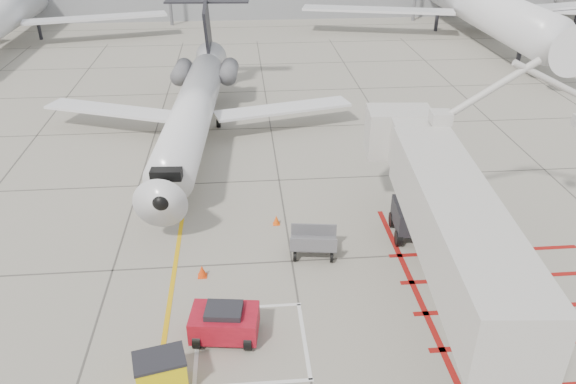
{
  "coord_description": "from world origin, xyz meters",
  "views": [
    {
      "loc": [
        -1.99,
        -16.73,
        15.02
      ],
      "look_at": [
        0.0,
        6.0,
        2.5
      ],
      "focal_mm": 35.0,
      "sensor_mm": 36.0,
      "label": 1
    }
  ],
  "objects_px": {
    "jet_bridge": "(454,238)",
    "spill_bin": "(161,373)",
    "pushback_tug": "(225,322)",
    "regional_jet": "(187,101)"
  },
  "relations": [
    {
      "from": "jet_bridge",
      "to": "spill_bin",
      "type": "distance_m",
      "value": 11.49
    },
    {
      "from": "spill_bin",
      "to": "jet_bridge",
      "type": "bearing_deg",
      "value": 2.56
    },
    {
      "from": "jet_bridge",
      "to": "spill_bin",
      "type": "relative_size",
      "value": 10.79
    },
    {
      "from": "pushback_tug",
      "to": "spill_bin",
      "type": "distance_m",
      "value": 3.12
    },
    {
      "from": "pushback_tug",
      "to": "spill_bin",
      "type": "xyz_separation_m",
      "value": [
        -2.09,
        -2.32,
        -0.02
      ]
    },
    {
      "from": "jet_bridge",
      "to": "pushback_tug",
      "type": "bearing_deg",
      "value": -170.77
    },
    {
      "from": "regional_jet",
      "to": "pushback_tug",
      "type": "bearing_deg",
      "value": -78.37
    },
    {
      "from": "regional_jet",
      "to": "jet_bridge",
      "type": "distance_m",
      "value": 19.17
    },
    {
      "from": "spill_bin",
      "to": "regional_jet",
      "type": "bearing_deg",
      "value": 77.59
    },
    {
      "from": "regional_jet",
      "to": "pushback_tug",
      "type": "xyz_separation_m",
      "value": [
        2.3,
        -16.42,
        -2.87
      ]
    }
  ]
}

